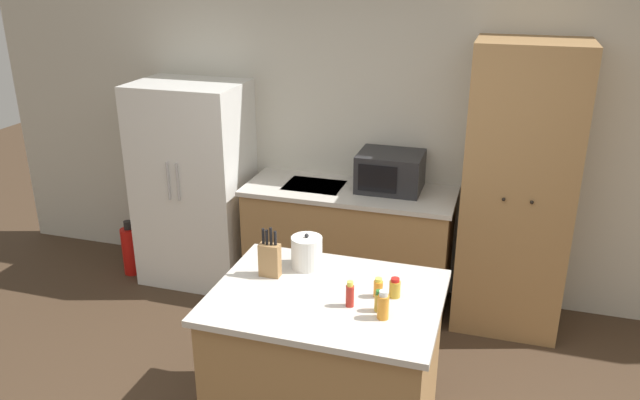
# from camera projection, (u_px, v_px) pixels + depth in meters

# --- Properties ---
(wall_back) EXTENTS (7.20, 0.06, 2.60)m
(wall_back) POSITION_uv_depth(u_px,v_px,m) (409.00, 133.00, 4.74)
(wall_back) COLOR beige
(wall_back) RESTS_ON ground_plane
(refrigerator) EXTENTS (0.86, 0.65, 1.65)m
(refrigerator) POSITION_uv_depth(u_px,v_px,m) (195.00, 184.00, 5.06)
(refrigerator) COLOR white
(refrigerator) RESTS_ON ground_plane
(back_counter) EXTENTS (1.59, 0.63, 0.92)m
(back_counter) POSITION_uv_depth(u_px,v_px,m) (348.00, 244.00, 4.85)
(back_counter) COLOR #9E7547
(back_counter) RESTS_ON ground_plane
(pantry_cabinet) EXTENTS (0.73, 0.60, 2.06)m
(pantry_cabinet) POSITION_uv_depth(u_px,v_px,m) (517.00, 191.00, 4.33)
(pantry_cabinet) COLOR #9E7547
(pantry_cabinet) RESTS_ON ground_plane
(kitchen_island) EXTENTS (1.19, 0.91, 0.91)m
(kitchen_island) POSITION_uv_depth(u_px,v_px,m) (326.00, 366.00, 3.41)
(kitchen_island) COLOR #9E7547
(kitchen_island) RESTS_ON ground_plane
(microwave) EXTENTS (0.47, 0.39, 0.28)m
(microwave) POSITION_uv_depth(u_px,v_px,m) (390.00, 171.00, 4.63)
(microwave) COLOR #232326
(microwave) RESTS_ON back_counter
(knife_block) EXTENTS (0.11, 0.06, 0.29)m
(knife_block) POSITION_uv_depth(u_px,v_px,m) (270.00, 259.00, 3.40)
(knife_block) COLOR #9E7547
(knife_block) RESTS_ON kitchen_island
(spice_bottle_tall_dark) EXTENTS (0.05, 0.05, 0.11)m
(spice_bottle_tall_dark) POSITION_uv_depth(u_px,v_px,m) (378.00, 288.00, 3.20)
(spice_bottle_tall_dark) COLOR orange
(spice_bottle_tall_dark) RESTS_ON kitchen_island
(spice_bottle_short_red) EXTENTS (0.06, 0.06, 0.15)m
(spice_bottle_short_red) POSITION_uv_depth(u_px,v_px,m) (383.00, 306.00, 3.00)
(spice_bottle_short_red) COLOR orange
(spice_bottle_short_red) RESTS_ON kitchen_island
(spice_bottle_amber_oil) EXTENTS (0.06, 0.06, 0.11)m
(spice_bottle_amber_oil) POSITION_uv_depth(u_px,v_px,m) (395.00, 288.00, 3.20)
(spice_bottle_amber_oil) COLOR gold
(spice_bottle_amber_oil) RESTS_ON kitchen_island
(spice_bottle_green_herb) EXTENTS (0.04, 0.04, 0.11)m
(spice_bottle_green_herb) POSITION_uv_depth(u_px,v_px,m) (379.00, 301.00, 3.07)
(spice_bottle_green_herb) COLOR gold
(spice_bottle_green_herb) RESTS_ON kitchen_island
(spice_bottle_pale_salt) EXTENTS (0.04, 0.04, 0.14)m
(spice_bottle_pale_salt) POSITION_uv_depth(u_px,v_px,m) (350.00, 295.00, 3.11)
(spice_bottle_pale_salt) COLOR #B2281E
(spice_bottle_pale_salt) RESTS_ON kitchen_island
(kettle) EXTENTS (0.18, 0.18, 0.21)m
(kettle) POSITION_uv_depth(u_px,v_px,m) (307.00, 252.00, 3.50)
(kettle) COLOR white
(kettle) RESTS_ON kitchen_island
(fire_extinguisher) EXTENTS (0.14, 0.14, 0.48)m
(fire_extinguisher) POSITION_uv_depth(u_px,v_px,m) (130.00, 250.00, 5.32)
(fire_extinguisher) COLOR red
(fire_extinguisher) RESTS_ON ground_plane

